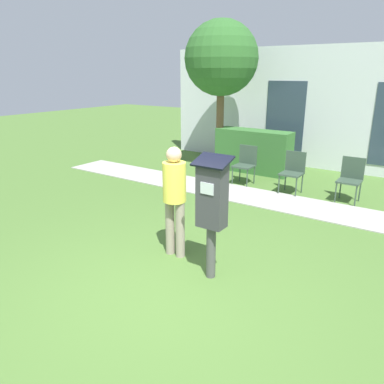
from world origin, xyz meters
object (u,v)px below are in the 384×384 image
(parking_meter, at_px, (212,202))
(outdoor_chair_right, at_px, (351,176))
(person_standing, at_px, (174,194))
(outdoor_chair_middle, at_px, (293,169))
(outdoor_chair_left, at_px, (246,162))

(parking_meter, xyz_separation_m, outdoor_chair_right, (0.76, 4.13, -0.49))
(person_standing, height_order, outdoor_chair_middle, person_standing)
(parking_meter, relative_size, person_standing, 1.01)
(person_standing, distance_m, outdoor_chair_left, 3.96)
(person_standing, distance_m, outdoor_chair_right, 4.20)
(outdoor_chair_left, bearing_deg, outdoor_chair_right, 8.54)
(parking_meter, bearing_deg, outdoor_chair_left, 110.97)
(outdoor_chair_middle, relative_size, outdoor_chair_right, 1.00)
(outdoor_chair_left, height_order, outdoor_chair_right, same)
(outdoor_chair_left, xyz_separation_m, outdoor_chair_middle, (1.16, -0.05, 0.00))
(parking_meter, relative_size, outdoor_chair_middle, 1.77)
(outdoor_chair_left, xyz_separation_m, outdoor_chair_right, (2.32, 0.05, 0.00))
(person_standing, bearing_deg, outdoor_chair_left, 63.36)
(parking_meter, height_order, outdoor_chair_left, parking_meter)
(outdoor_chair_right, bearing_deg, person_standing, -128.38)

